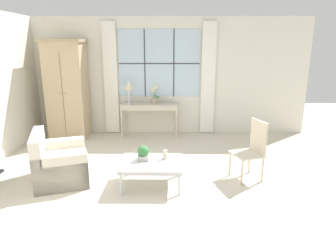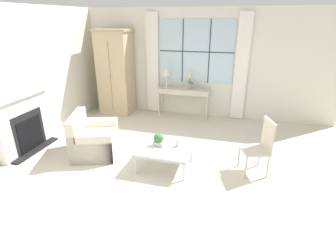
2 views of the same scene
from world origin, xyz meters
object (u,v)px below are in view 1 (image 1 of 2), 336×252
object	(u,v)px
potted_orchid	(155,96)
pillar_candle	(165,155)
coffee_table	(151,164)
potted_plant_small	(143,153)
armchair_upholstered	(59,164)
armoire	(67,90)
side_chair_wooden	(253,147)
console_table	(149,107)
table_lamp	(129,86)

from	to	relation	value
potted_orchid	pillar_candle	distance (m)	2.71
coffee_table	potted_plant_small	size ratio (longest dim) A/B	4.08
armchair_upholstered	potted_plant_small	size ratio (longest dim) A/B	5.08
armoire	coffee_table	xyz separation A→B (m)	(2.13, -2.58, -0.79)
side_chair_wooden	coffee_table	distance (m)	1.67
armoire	potted_plant_small	size ratio (longest dim) A/B	9.64
console_table	pillar_candle	size ratio (longest dim) A/B	8.53
potted_plant_small	console_table	bearing A→B (deg)	92.12
console_table	side_chair_wooden	size ratio (longest dim) A/B	1.41
console_table	side_chair_wooden	distance (m)	3.06
armchair_upholstered	coffee_table	xyz separation A→B (m)	(1.52, -0.15, 0.07)
armchair_upholstered	pillar_candle	bearing A→B (deg)	-1.39
potted_orchid	side_chair_wooden	xyz separation A→B (m)	(1.74, -2.47, -0.42)
coffee_table	pillar_candle	size ratio (longest dim) A/B	5.92
armoire	console_table	distance (m)	1.96
console_table	side_chair_wooden	xyz separation A→B (m)	(1.87, -2.41, -0.15)
console_table	coffee_table	size ratio (longest dim) A/B	1.44
armoire	pillar_candle	distance (m)	3.47
side_chair_wooden	coffee_table	size ratio (longest dim) A/B	1.02
potted_plant_small	pillar_candle	distance (m)	0.35
potted_orchid	pillar_candle	bearing A→B (deg)	-83.38
potted_orchid	coffee_table	world-z (taller)	potted_orchid
side_chair_wooden	pillar_candle	size ratio (longest dim) A/B	6.06
coffee_table	pillar_candle	world-z (taller)	pillar_candle
coffee_table	console_table	bearing A→B (deg)	94.87
armchair_upholstered	console_table	bearing A→B (deg)	63.08
table_lamp	pillar_candle	world-z (taller)	table_lamp
armchair_upholstered	potted_orchid	bearing A→B (deg)	61.32
table_lamp	side_chair_wooden	bearing A→B (deg)	-45.51
armchair_upholstered	coffee_table	distance (m)	1.53
side_chair_wooden	potted_plant_small	world-z (taller)	side_chair_wooden
console_table	potted_plant_small	world-z (taller)	console_table
potted_orchid	console_table	bearing A→B (deg)	-155.59
armoire	side_chair_wooden	world-z (taller)	armoire
side_chair_wooden	potted_orchid	bearing A→B (deg)	125.05
console_table	coffee_table	bearing A→B (deg)	-85.13
table_lamp	pillar_candle	xyz separation A→B (m)	(0.92, -2.56, -0.75)
side_chair_wooden	coffee_table	bearing A→B (deg)	-170.33
coffee_table	pillar_candle	bearing A→B (deg)	27.45
table_lamp	side_chair_wooden	distance (m)	3.41
potted_orchid	armoire	bearing A→B (deg)	-175.17
armoire	console_table	world-z (taller)	armoire
armoire	armchair_upholstered	size ratio (longest dim) A/B	1.90
table_lamp	potted_plant_small	xyz separation A→B (m)	(0.57, -2.59, -0.71)
table_lamp	coffee_table	distance (m)	2.89
coffee_table	pillar_candle	distance (m)	0.26
pillar_candle	armoire	bearing A→B (deg)	133.46
armoire	potted_orchid	size ratio (longest dim) A/B	5.01
coffee_table	table_lamp	bearing A→B (deg)	104.82
armoire	coffee_table	world-z (taller)	armoire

